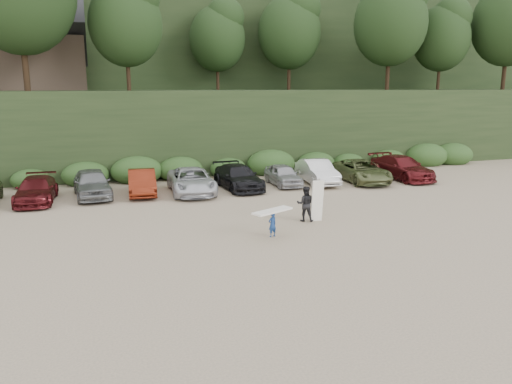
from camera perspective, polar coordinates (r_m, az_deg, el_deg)
name	(u,v)px	position (r m, az deg, el deg)	size (l,w,h in m)	color
ground	(289,234)	(21.92, 3.81, -4.79)	(120.00, 120.00, 0.00)	tan
hillside_backdrop	(161,39)	(56.09, -10.80, 16.83)	(90.00, 41.50, 28.00)	black
parked_cars	(188,180)	(30.41, -7.75, 1.34)	(34.27, 5.96, 1.64)	#9A9B9E
child_surfer	(272,219)	(21.26, 1.89, -3.05)	(2.01, 1.35, 1.18)	navy
adult_surfer	(306,204)	(23.79, 5.78, -1.32)	(1.31, 0.92, 2.00)	black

